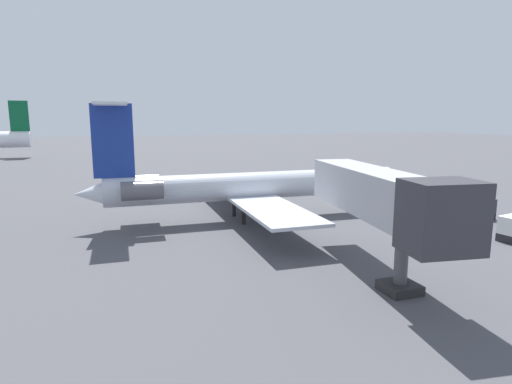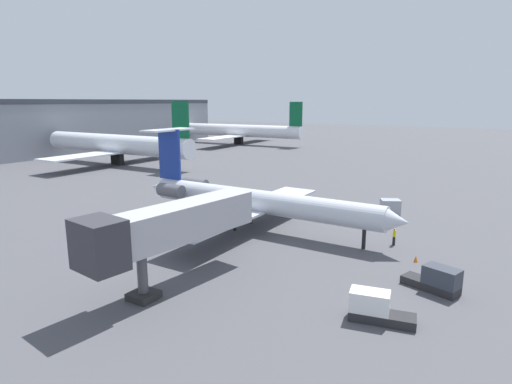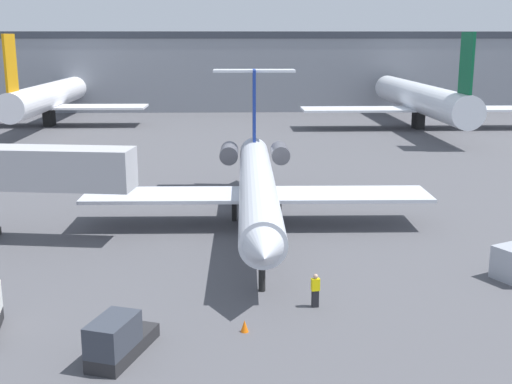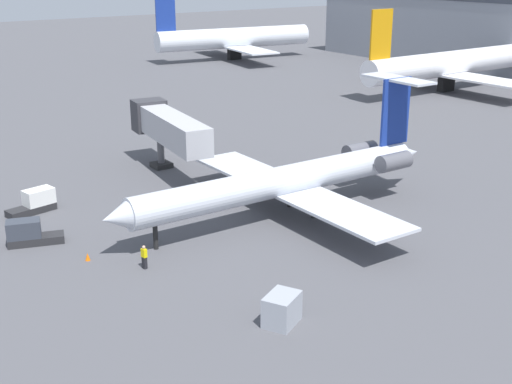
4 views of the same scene
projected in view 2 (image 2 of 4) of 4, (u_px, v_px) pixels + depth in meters
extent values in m
cube|color=#4C4C51|center=(268.00, 220.00, 49.09)|extent=(400.00, 400.00, 0.10)
cylinder|color=silver|center=(259.00, 201.00, 44.63)|extent=(2.81, 26.77, 2.43)
cone|color=silver|center=(396.00, 221.00, 37.31)|extent=(2.34, 2.23, 2.30)
cone|color=silver|center=(159.00, 187.00, 52.01)|extent=(2.10, 2.63, 2.06)
cube|color=silver|center=(279.00, 197.00, 50.60)|extent=(11.29, 4.56, 0.24)
cube|color=silver|center=(215.00, 223.00, 40.08)|extent=(11.29, 4.56, 0.24)
cylinder|color=#595960|center=(195.00, 184.00, 51.66)|extent=(1.55, 3.22, 1.50)
cylinder|color=#595960|center=(171.00, 191.00, 48.15)|extent=(1.55, 3.22, 1.50)
cube|color=navy|center=(170.00, 154.00, 50.15)|extent=(0.29, 3.20, 5.91)
cube|color=silver|center=(168.00, 130.00, 49.55)|extent=(6.83, 2.50, 0.20)
cylinder|color=black|center=(364.00, 239.00, 39.21)|extent=(0.36, 0.36, 1.86)
cylinder|color=black|center=(251.00, 215.00, 47.44)|extent=(0.36, 0.36, 1.86)
cylinder|color=black|center=(235.00, 222.00, 44.79)|extent=(0.36, 0.36, 1.86)
cube|color=#ADADB2|center=(179.00, 222.00, 31.00)|extent=(13.84, 4.38, 2.60)
cube|color=#333338|center=(99.00, 245.00, 26.11)|extent=(2.80, 3.49, 3.20)
cylinder|color=#4C4C51|center=(142.00, 276.00, 29.04)|extent=(0.70, 0.70, 3.46)
cube|color=#262626|center=(144.00, 296.00, 29.35)|extent=(1.80, 1.80, 0.50)
cube|color=black|center=(394.00, 241.00, 40.32)|extent=(0.36, 0.29, 0.85)
cube|color=yellow|center=(394.00, 233.00, 40.17)|extent=(0.44, 0.32, 0.60)
sphere|color=tan|center=(395.00, 229.00, 40.08)|extent=(0.24, 0.24, 0.24)
cube|color=#262628|center=(430.00, 285.00, 30.88)|extent=(2.60, 4.24, 0.60)
cube|color=#333842|center=(442.00, 276.00, 30.09)|extent=(2.09, 2.72, 1.30)
cube|color=#262628|center=(382.00, 317.00, 26.30)|extent=(2.13, 4.19, 0.60)
cube|color=white|center=(370.00, 301.00, 26.37)|extent=(1.83, 2.62, 1.30)
cube|color=#999EA8|center=(390.00, 207.00, 51.21)|extent=(2.45, 2.70, 1.81)
cone|color=orange|center=(416.00, 259.00, 36.09)|extent=(0.36, 0.36, 0.55)
cylinder|color=silver|center=(116.00, 144.00, 90.66)|extent=(4.25, 40.05, 4.05)
cube|color=#0C5933|center=(180.00, 120.00, 80.49)|extent=(0.32, 4.00, 7.00)
cube|color=silver|center=(117.00, 152.00, 91.00)|extent=(33.65, 6.17, 0.30)
cube|color=black|center=(117.00, 159.00, 91.34)|extent=(1.20, 2.80, 2.40)
cylinder|color=white|center=(239.00, 131.00, 133.98)|extent=(5.22, 43.22, 3.78)
cube|color=#0C5933|center=(296.00, 114.00, 123.53)|extent=(0.43, 4.01, 7.00)
cube|color=white|center=(239.00, 135.00, 134.29)|extent=(36.40, 7.21, 0.30)
cube|color=black|center=(239.00, 140.00, 134.62)|extent=(1.20, 2.80, 2.40)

